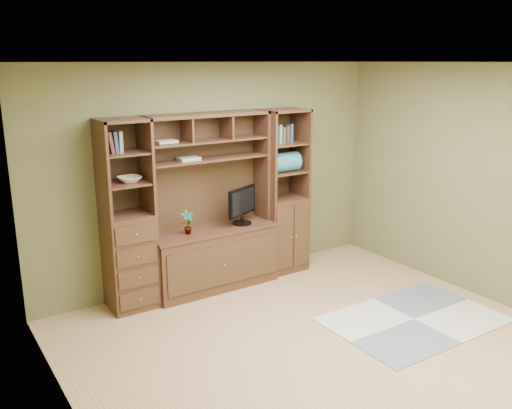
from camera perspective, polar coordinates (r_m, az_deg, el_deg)
room at (r=4.87m, az=7.18°, el=-0.86°), size 4.60×4.10×2.64m
center_hutch at (r=6.22m, az=-4.61°, el=0.07°), size 1.54×0.53×2.05m
left_tower at (r=5.87m, az=-13.39°, el=-1.22°), size 0.50×0.45×2.05m
right_tower at (r=6.79m, az=2.83°, el=1.36°), size 0.55×0.45×2.05m
rug at (r=5.99m, az=16.30°, el=-11.54°), size 1.78×1.19×0.01m
monitor at (r=6.38m, az=-1.49°, el=0.58°), size 0.55×0.40×0.61m
orchid at (r=6.09m, az=-7.23°, el=-1.87°), size 0.15×0.10×0.28m
magazines at (r=6.08m, az=-7.10°, el=4.80°), size 0.23×0.17×0.04m
bowl at (r=5.79m, az=-13.18°, el=2.61°), size 0.24×0.24×0.06m
blanket_teal at (r=6.65m, az=2.85°, el=4.46°), size 0.41×0.24×0.24m
blanket_red at (r=6.82m, az=2.97°, el=4.46°), size 0.32×0.18×0.18m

